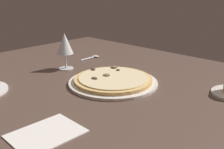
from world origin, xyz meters
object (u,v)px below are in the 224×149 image
object	(u,v)px
paper_menu	(46,134)
spoon	(93,57)
wine_glass_far	(65,45)
pizza_main	(113,80)

from	to	relation	value
paper_menu	spoon	distance (cm)	73.79
wine_glass_far	spoon	xyz separation A→B (cm)	(-5.23, 21.21, -10.41)
spoon	wine_glass_far	bearing A→B (deg)	-76.15
pizza_main	paper_menu	size ratio (longest dim) A/B	1.95
paper_menu	spoon	world-z (taller)	spoon
paper_menu	spoon	bearing A→B (deg)	129.88
wine_glass_far	spoon	bearing A→B (deg)	103.85
pizza_main	spoon	size ratio (longest dim) A/B	2.94
pizza_main	paper_menu	bearing A→B (deg)	-71.61
pizza_main	wine_glass_far	bearing A→B (deg)	-178.49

